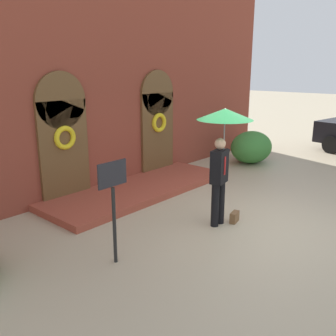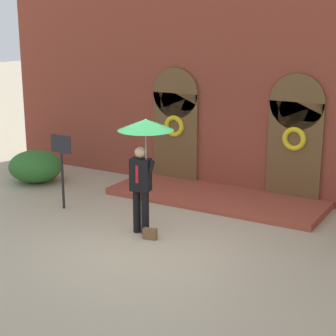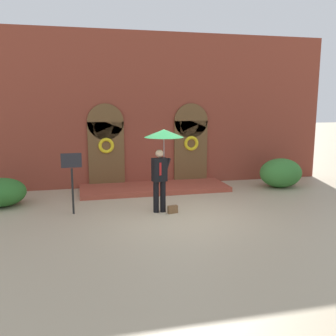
% 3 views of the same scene
% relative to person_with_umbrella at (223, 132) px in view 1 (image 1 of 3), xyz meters
% --- Properties ---
extents(ground_plane, '(80.00, 80.00, 0.00)m').
position_rel_person_with_umbrella_xyz_m(ground_plane, '(0.29, -0.39, -1.91)').
color(ground_plane, tan).
extents(building_facade, '(14.00, 2.30, 5.60)m').
position_rel_person_with_umbrella_xyz_m(building_facade, '(0.29, 3.76, 0.77)').
color(building_facade, brown).
rests_on(building_facade, ground).
extents(person_with_umbrella, '(1.10, 1.10, 2.36)m').
position_rel_person_with_umbrella_xyz_m(person_with_umbrella, '(0.00, 0.00, 0.00)').
color(person_with_umbrella, black).
rests_on(person_with_umbrella, ground).
extents(handbag, '(0.30, 0.18, 0.22)m').
position_rel_person_with_umbrella_xyz_m(handbag, '(0.24, -0.20, -1.80)').
color(handbag, brown).
rests_on(handbag, ground).
extents(sign_post, '(0.56, 0.06, 1.72)m').
position_rel_person_with_umbrella_xyz_m(sign_post, '(-2.49, 0.40, -0.75)').
color(sign_post, black).
rests_on(sign_post, ground).
extents(shrub_right, '(1.57, 1.27, 1.07)m').
position_rel_person_with_umbrella_xyz_m(shrub_right, '(4.91, 2.05, -1.38)').
color(shrub_right, '#387A33').
rests_on(shrub_right, ground).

